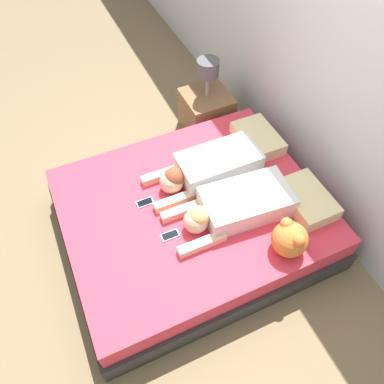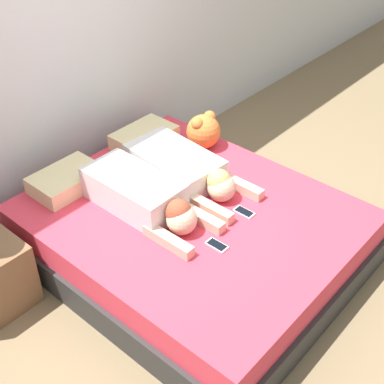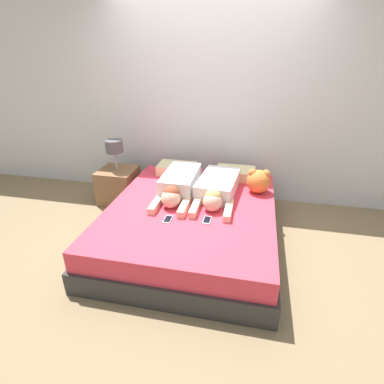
{
  "view_description": "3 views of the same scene",
  "coord_description": "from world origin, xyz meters",
  "px_view_note": "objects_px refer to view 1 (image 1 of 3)",
  "views": [
    {
      "loc": [
        1.61,
        -0.73,
        2.83
      ],
      "look_at": [
        0.0,
        0.0,
        0.57
      ],
      "focal_mm": 35.0,
      "sensor_mm": 36.0,
      "label": 1
    },
    {
      "loc": [
        -2.07,
        -1.8,
        2.62
      ],
      "look_at": [
        0.0,
        0.0,
        0.57
      ],
      "focal_mm": 50.0,
      "sensor_mm": 36.0,
      "label": 2
    },
    {
      "loc": [
        0.58,
        -2.68,
        1.89
      ],
      "look_at": [
        0.0,
        0.0,
        0.57
      ],
      "focal_mm": 28.0,
      "sensor_mm": 36.0,
      "label": 3
    }
  ],
  "objects_px": {
    "pillow_head_left": "(258,138)",
    "plush_toy": "(290,239)",
    "person_right": "(235,206)",
    "cell_phone_left": "(145,203)",
    "nightstand": "(206,110)",
    "bed": "(192,218)",
    "person_left": "(208,168)",
    "pillow_head_right": "(307,199)",
    "cell_phone_right": "(170,235)"
  },
  "relations": [
    {
      "from": "nightstand",
      "to": "cell_phone_right",
      "type": "bearing_deg",
      "value": -35.29
    },
    {
      "from": "pillow_head_left",
      "to": "plush_toy",
      "type": "relative_size",
      "value": 1.72
    },
    {
      "from": "cell_phone_left",
      "to": "cell_phone_right",
      "type": "relative_size",
      "value": 1.0
    },
    {
      "from": "person_left",
      "to": "nightstand",
      "type": "bearing_deg",
      "value": 154.5
    },
    {
      "from": "pillow_head_left",
      "to": "nightstand",
      "type": "xyz_separation_m",
      "value": [
        -0.78,
        -0.13,
        -0.22
      ]
    },
    {
      "from": "pillow_head_right",
      "to": "person_left",
      "type": "relative_size",
      "value": 0.49
    },
    {
      "from": "person_left",
      "to": "cell_phone_right",
      "type": "distance_m",
      "value": 0.66
    },
    {
      "from": "cell_phone_left",
      "to": "nightstand",
      "type": "bearing_deg",
      "value": 134.01
    },
    {
      "from": "pillow_head_left",
      "to": "pillow_head_right",
      "type": "bearing_deg",
      "value": 0.0
    },
    {
      "from": "plush_toy",
      "to": "nightstand",
      "type": "height_order",
      "value": "nightstand"
    },
    {
      "from": "cell_phone_left",
      "to": "plush_toy",
      "type": "height_order",
      "value": "plush_toy"
    },
    {
      "from": "pillow_head_left",
      "to": "person_left",
      "type": "xyz_separation_m",
      "value": [
        0.18,
        -0.59,
        0.05
      ]
    },
    {
      "from": "cell_phone_right",
      "to": "nightstand",
      "type": "height_order",
      "value": "nightstand"
    },
    {
      "from": "person_right",
      "to": "cell_phone_left",
      "type": "xyz_separation_m",
      "value": [
        -0.38,
        -0.6,
        -0.09
      ]
    },
    {
      "from": "bed",
      "to": "cell_phone_left",
      "type": "height_order",
      "value": "cell_phone_left"
    },
    {
      "from": "nightstand",
      "to": "bed",
      "type": "bearing_deg",
      "value": -30.82
    },
    {
      "from": "pillow_head_left",
      "to": "person_left",
      "type": "relative_size",
      "value": 0.49
    },
    {
      "from": "bed",
      "to": "pillow_head_right",
      "type": "relative_size",
      "value": 4.38
    },
    {
      "from": "pillow_head_left",
      "to": "person_right",
      "type": "distance_m",
      "value": 0.82
    },
    {
      "from": "pillow_head_left",
      "to": "person_right",
      "type": "relative_size",
      "value": 0.48
    },
    {
      "from": "person_right",
      "to": "plush_toy",
      "type": "bearing_deg",
      "value": 24.46
    },
    {
      "from": "person_right",
      "to": "nightstand",
      "type": "relative_size",
      "value": 1.18
    },
    {
      "from": "cell_phone_left",
      "to": "pillow_head_left",
      "type": "bearing_deg",
      "value": 100.55
    },
    {
      "from": "person_left",
      "to": "plush_toy",
      "type": "bearing_deg",
      "value": 14.66
    },
    {
      "from": "person_right",
      "to": "bed",
      "type": "bearing_deg",
      "value": -130.4
    },
    {
      "from": "person_right",
      "to": "pillow_head_left",
      "type": "bearing_deg",
      "value": 136.92
    },
    {
      "from": "bed",
      "to": "person_right",
      "type": "distance_m",
      "value": 0.46
    },
    {
      "from": "person_left",
      "to": "plush_toy",
      "type": "distance_m",
      "value": 0.89
    },
    {
      "from": "cell_phone_right",
      "to": "nightstand",
      "type": "relative_size",
      "value": 0.16
    },
    {
      "from": "bed",
      "to": "person_right",
      "type": "xyz_separation_m",
      "value": [
        0.22,
        0.26,
        0.31
      ]
    },
    {
      "from": "person_right",
      "to": "cell_phone_left",
      "type": "bearing_deg",
      "value": -122.47
    },
    {
      "from": "bed",
      "to": "person_left",
      "type": "height_order",
      "value": "person_left"
    },
    {
      "from": "person_left",
      "to": "person_right",
      "type": "height_order",
      "value": "person_left"
    },
    {
      "from": "pillow_head_right",
      "to": "cell_phone_right",
      "type": "relative_size",
      "value": 3.41
    },
    {
      "from": "person_left",
      "to": "nightstand",
      "type": "distance_m",
      "value": 1.09
    },
    {
      "from": "cell_phone_left",
      "to": "nightstand",
      "type": "distance_m",
      "value": 1.44
    },
    {
      "from": "cell_phone_left",
      "to": "person_right",
      "type": "bearing_deg",
      "value": 57.53
    },
    {
      "from": "bed",
      "to": "plush_toy",
      "type": "distance_m",
      "value": 0.88
    },
    {
      "from": "cell_phone_left",
      "to": "plush_toy",
      "type": "xyz_separation_m",
      "value": [
        0.82,
        0.8,
        0.13
      ]
    },
    {
      "from": "plush_toy",
      "to": "nightstand",
      "type": "bearing_deg",
      "value": 172.72
    },
    {
      "from": "cell_phone_right",
      "to": "bed",
      "type": "bearing_deg",
      "value": 126.82
    },
    {
      "from": "pillow_head_left",
      "to": "pillow_head_right",
      "type": "relative_size",
      "value": 1.0
    },
    {
      "from": "person_left",
      "to": "nightstand",
      "type": "height_order",
      "value": "nightstand"
    },
    {
      "from": "person_left",
      "to": "person_right",
      "type": "relative_size",
      "value": 0.97
    },
    {
      "from": "bed",
      "to": "person_right",
      "type": "bearing_deg",
      "value": 49.6
    },
    {
      "from": "nightstand",
      "to": "person_right",
      "type": "bearing_deg",
      "value": -17.33
    },
    {
      "from": "pillow_head_left",
      "to": "cell_phone_left",
      "type": "xyz_separation_m",
      "value": [
        0.22,
        -1.16,
        -0.06
      ]
    },
    {
      "from": "cell_phone_left",
      "to": "cell_phone_right",
      "type": "xyz_separation_m",
      "value": [
        0.37,
        0.07,
        0.0
      ]
    },
    {
      "from": "person_right",
      "to": "cell_phone_right",
      "type": "relative_size",
      "value": 7.18
    },
    {
      "from": "pillow_head_right",
      "to": "cell_phone_left",
      "type": "height_order",
      "value": "pillow_head_right"
    }
  ]
}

